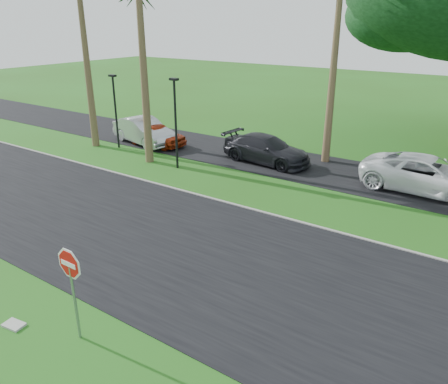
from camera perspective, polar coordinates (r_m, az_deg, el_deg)
The scene contains 12 objects.
ground at distance 13.83m, azimuth -9.71°, elevation -10.76°, with size 120.00×120.00×0.00m, color #255214.
road at distance 15.10m, azimuth -4.46°, elevation -7.46°, with size 120.00×8.00×0.02m, color black.
parking_strip at distance 23.50m, azimuth 11.69°, elevation 3.07°, with size 120.00×5.00×0.02m, color black.
curb at distance 18.07m, azimuth 3.55°, elevation -2.22°, with size 120.00×0.12×0.06m, color gray.
stop_sign_near at distance 10.96m, azimuth -19.34°, elevation -10.30°, with size 1.05×0.07×2.62m.
streetlight_left at distance 27.04m, azimuth -14.02°, elevation 10.77°, with size 0.45×0.25×4.34m.
streetlight_right at distance 22.52m, azimuth -6.35°, elevation 9.56°, with size 0.45×0.25×4.64m.
car_silver at distance 27.93m, azimuth -10.41°, elevation 7.82°, with size 1.69×4.85×1.60m, color #A5A8AC.
car_red at distance 27.48m, azimuth -8.92°, elevation 7.46°, with size 1.64×4.08×1.39m, color #9D290D.
car_dark at distance 23.89m, azimuth 5.56°, elevation 5.54°, with size 2.05×5.03×1.46m, color black.
car_minivan at distance 21.65m, azimuth 25.07°, elevation 2.01°, with size 2.66×5.78×1.61m, color white.
utility_slab at distance 12.91m, azimuth -25.76°, elevation -15.36°, with size 0.55×0.35×0.06m, color #A6A69D.
Camera 1 is at (8.36, -8.19, 7.37)m, focal length 35.00 mm.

